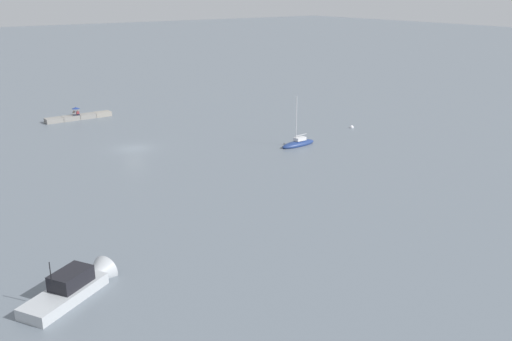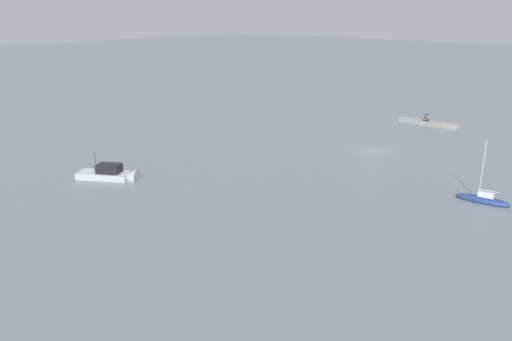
# 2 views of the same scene
# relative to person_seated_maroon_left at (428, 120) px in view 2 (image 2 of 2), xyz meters

# --- Properties ---
(ground_plane) EXTENTS (500.00, 500.00, 0.00)m
(ground_plane) POSITION_rel_person_seated_maroon_left_xyz_m (-0.08, 20.25, -0.95)
(ground_plane) COLOR slate
(seawall_pier) EXTENTS (10.00, 1.65, 0.70)m
(seawall_pier) POSITION_rel_person_seated_maroon_left_xyz_m (-0.08, -0.07, -0.60)
(seawall_pier) COLOR gray
(seawall_pier) RESTS_ON ground_plane
(person_seated_maroon_left) EXTENTS (0.45, 0.64, 0.73)m
(person_seated_maroon_left) POSITION_rel_person_seated_maroon_left_xyz_m (0.00, 0.00, 0.00)
(person_seated_maroon_left) COLOR #1E2333
(person_seated_maroon_left) RESTS_ON seawall_pier
(person_seated_grey_right) EXTENTS (0.45, 0.64, 0.73)m
(person_seated_grey_right) POSITION_rel_person_seated_maroon_left_xyz_m (0.56, -0.09, 0.00)
(person_seated_grey_right) COLOR #1E2333
(person_seated_grey_right) RESTS_ON seawall_pier
(umbrella_open_navy) EXTENTS (1.23, 1.23, 1.27)m
(umbrella_open_navy) POSITION_rel_person_seated_maroon_left_xyz_m (0.27, 0.01, 0.85)
(umbrella_open_navy) COLOR black
(umbrella_open_navy) RESTS_ON seawall_pier
(sailboat_navy_near) EXTENTS (5.36, 1.83, 6.65)m
(sailboat_navy_near) POSITION_rel_person_seated_maroon_left_xyz_m (-17.65, 31.11, -0.69)
(sailboat_navy_near) COLOR navy
(sailboat_navy_near) RESTS_ON ground_plane
(motorboat_grey_mid) EXTENTS (7.25, 5.41, 3.99)m
(motorboat_grey_mid) POSITION_rel_person_seated_maroon_left_xyz_m (17.54, 50.52, -0.53)
(motorboat_grey_mid) COLOR #ADB2B7
(motorboat_grey_mid) RESTS_ON ground_plane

